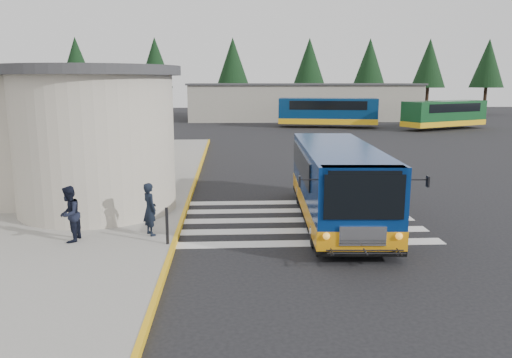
{
  "coord_description": "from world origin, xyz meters",
  "views": [
    {
      "loc": [
        -2.5,
        -16.42,
        4.46
      ],
      "look_at": [
        -1.66,
        -0.5,
        1.32
      ],
      "focal_mm": 35.0,
      "sensor_mm": 36.0,
      "label": 1
    }
  ],
  "objects_px": {
    "pedestrian_a": "(150,209)",
    "pedestrian_b": "(69,214)",
    "far_bus_b": "(444,113)",
    "far_bus_a": "(328,111)",
    "transit_bus": "(337,186)",
    "bollard": "(167,226)"
  },
  "relations": [
    {
      "from": "pedestrian_a",
      "to": "far_bus_b",
      "type": "bearing_deg",
      "value": -67.71
    },
    {
      "from": "pedestrian_b",
      "to": "bollard",
      "type": "xyz_separation_m",
      "value": [
        2.67,
        -0.36,
        -0.27
      ]
    },
    {
      "from": "pedestrian_b",
      "to": "transit_bus",
      "type": "bearing_deg",
      "value": 108.74
    },
    {
      "from": "bollard",
      "to": "far_bus_a",
      "type": "height_order",
      "value": "far_bus_a"
    },
    {
      "from": "transit_bus",
      "to": "far_bus_b",
      "type": "height_order",
      "value": "far_bus_b"
    },
    {
      "from": "pedestrian_a",
      "to": "pedestrian_b",
      "type": "height_order",
      "value": "pedestrian_b"
    },
    {
      "from": "pedestrian_a",
      "to": "far_bus_b",
      "type": "relative_size",
      "value": 0.17
    },
    {
      "from": "pedestrian_b",
      "to": "far_bus_a",
      "type": "distance_m",
      "value": 37.88
    },
    {
      "from": "bollard",
      "to": "pedestrian_a",
      "type": "bearing_deg",
      "value": 124.16
    },
    {
      "from": "pedestrian_b",
      "to": "bollard",
      "type": "relative_size",
      "value": 1.53
    },
    {
      "from": "transit_bus",
      "to": "far_bus_a",
      "type": "relative_size",
      "value": 0.9
    },
    {
      "from": "transit_bus",
      "to": "far_bus_b",
      "type": "distance_m",
      "value": 34.83
    },
    {
      "from": "pedestrian_b",
      "to": "bollard",
      "type": "bearing_deg",
      "value": 85.66
    },
    {
      "from": "transit_bus",
      "to": "bollard",
      "type": "height_order",
      "value": "transit_bus"
    },
    {
      "from": "bollard",
      "to": "far_bus_b",
      "type": "relative_size",
      "value": 0.11
    },
    {
      "from": "far_bus_a",
      "to": "far_bus_b",
      "type": "distance_m",
      "value": 10.85
    },
    {
      "from": "pedestrian_b",
      "to": "far_bus_b",
      "type": "distance_m",
      "value": 40.87
    },
    {
      "from": "pedestrian_b",
      "to": "far_bus_b",
      "type": "xyz_separation_m",
      "value": [
        24.51,
        32.7,
        0.56
      ]
    },
    {
      "from": "transit_bus",
      "to": "bollard",
      "type": "xyz_separation_m",
      "value": [
        -5.13,
        -2.5,
        -0.51
      ]
    },
    {
      "from": "transit_bus",
      "to": "pedestrian_b",
      "type": "relative_size",
      "value": 5.69
    },
    {
      "from": "bollard",
      "to": "far_bus_b",
      "type": "distance_m",
      "value": 39.64
    },
    {
      "from": "transit_bus",
      "to": "far_bus_a",
      "type": "xyz_separation_m",
      "value": [
        6.14,
        33.08,
        0.42
      ]
    }
  ]
}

